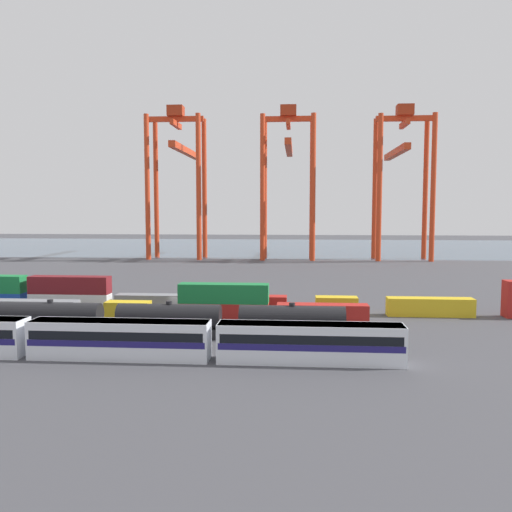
{
  "coord_description": "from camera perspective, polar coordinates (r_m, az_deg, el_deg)",
  "views": [
    {
      "loc": [
        17.27,
        -73.95,
        15.07
      ],
      "look_at": [
        10.49,
        13.24,
        7.49
      ],
      "focal_mm": 37.21,
      "sensor_mm": 36.0,
      "label": 1
    }
  ],
  "objects": [
    {
      "name": "shipping_container_9",
      "position": [
        84.69,
        -19.33,
        -4.69
      ],
      "size": [
        12.1,
        2.44,
        2.6
      ],
      "primitive_type": "cube",
      "color": "silver",
      "rests_on": "ground_plane"
    },
    {
      "name": "gantry_crane_west",
      "position": [
        171.61,
        -8.29,
        9.51
      ],
      "size": [
        17.3,
        41.15,
        46.97
      ],
      "color": "red",
      "rests_on": "ground_plane"
    },
    {
      "name": "harbour_water",
      "position": [
        219.04,
        -0.08,
        1.01
      ],
      "size": [
        400.0,
        110.0,
        0.01
      ],
      "primitive_type": "cube",
      "color": "#384C60",
      "rests_on": "ground_plane"
    },
    {
      "name": "shipping_container_12",
      "position": [
        77.94,
        -1.15,
        -5.22
      ],
      "size": [
        12.1,
        2.44,
        2.6
      ],
      "primitive_type": "cube",
      "color": "#AD211C",
      "rests_on": "ground_plane"
    },
    {
      "name": "passenger_train",
      "position": [
        56.2,
        -14.43,
        -8.5
      ],
      "size": [
        56.91,
        3.14,
        3.9
      ],
      "color": "silver",
      "rests_on": "ground_plane"
    },
    {
      "name": "shipping_container_6",
      "position": [
        71.55,
        7.15,
        -6.18
      ],
      "size": [
        12.1,
        2.44,
        2.6
      ],
      "primitive_type": "cube",
      "color": "#AD211C",
      "rests_on": "ground_plane"
    },
    {
      "name": "shipping_container_11",
      "position": [
        80.3,
        -10.62,
        -5.01
      ],
      "size": [
        12.1,
        2.44,
        2.6
      ],
      "primitive_type": "cube",
      "color": "slate",
      "rests_on": "ground_plane"
    },
    {
      "name": "freight_tank_row",
      "position": [
        64.52,
        -9.31,
        -6.8
      ],
      "size": [
        41.63,
        2.82,
        4.28
      ],
      "color": "#232326",
      "rests_on": "ground_plane"
    },
    {
      "name": "shipping_container_2",
      "position": [
        80.16,
        -22.67,
        -5.32
      ],
      "size": [
        12.1,
        2.44,
        2.6
      ],
      "primitive_type": "cube",
      "color": "slate",
      "rests_on": "ground_plane"
    },
    {
      "name": "shipping_container_5",
      "position": [
        71.69,
        -3.49,
        -4.02
      ],
      "size": [
        12.1,
        2.44,
        2.6
      ],
      "primitive_type": "cube",
      "color": "#197538",
      "rests_on": "shipping_container_4"
    },
    {
      "name": "shipping_container_13",
      "position": [
        77.79,
        8.64,
        -5.3
      ],
      "size": [
        6.04,
        2.44,
        2.6
      ],
      "primitive_type": "cube",
      "color": "gold",
      "rests_on": "ground_plane"
    },
    {
      "name": "shipping_container_14",
      "position": [
        79.86,
        18.19,
        -5.23
      ],
      "size": [
        12.1,
        2.44,
        2.6
      ],
      "primitive_type": "cube",
      "color": "gold",
      "rests_on": "ground_plane"
    },
    {
      "name": "shipping_container_3",
      "position": [
        75.1,
        -13.59,
        -5.75
      ],
      "size": [
        6.04,
        2.44,
        2.6
      ],
      "primitive_type": "cube",
      "color": "gold",
      "rests_on": "ground_plane"
    },
    {
      "name": "gantry_crane_east",
      "position": [
        169.66,
        15.4,
        9.18
      ],
      "size": [
        16.99,
        35.89,
        46.26
      ],
      "color": "red",
      "rests_on": "ground_plane"
    },
    {
      "name": "shipping_container_10",
      "position": [
        84.3,
        -19.38,
        -2.94
      ],
      "size": [
        12.1,
        2.44,
        2.6
      ],
      "primitive_type": "cube",
      "color": "maroon",
      "rests_on": "shipping_container_9"
    },
    {
      "name": "gantry_crane_central",
      "position": [
        166.93,
        3.49,
        9.61
      ],
      "size": [
        16.53,
        37.33,
        46.56
      ],
      "color": "red",
      "rests_on": "ground_plane"
    },
    {
      "name": "shipping_container_4",
      "position": [
        72.14,
        -3.48,
        -6.06
      ],
      "size": [
        12.1,
        2.44,
        2.6
      ],
      "primitive_type": "cube",
      "color": "#AD211C",
      "rests_on": "ground_plane"
    },
    {
      "name": "ground_plane",
      "position": [
        116.23,
        -4.14,
        -2.51
      ],
      "size": [
        420.0,
        420.0,
        0.0
      ],
      "primitive_type": "plane",
      "color": "#424247"
    }
  ]
}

